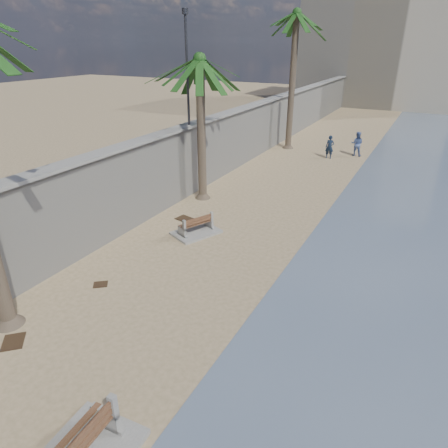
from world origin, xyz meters
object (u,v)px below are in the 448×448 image
(bench_far, at_px, (196,226))
(person_b, at_px, (357,142))
(palm_back, at_px, (297,15))
(person_a, at_px, (330,145))
(palm_mid, at_px, (200,61))

(bench_far, xyz_separation_m, person_b, (3.42, 16.00, 0.59))
(bench_far, height_order, palm_back, palm_back)
(bench_far, xyz_separation_m, palm_back, (-1.55, 15.84, 8.59))
(bench_far, distance_m, palm_back, 18.08)
(palm_back, xyz_separation_m, person_a, (3.47, -1.42, -8.03))
(bench_far, bearing_deg, person_a, 82.44)
(bench_far, relative_size, person_b, 1.20)
(person_a, bearing_deg, palm_back, 156.92)
(palm_mid, xyz_separation_m, person_b, (5.31, 12.24, -5.65))
(palm_mid, distance_m, palm_back, 12.31)
(palm_mid, bearing_deg, person_b, 66.56)
(bench_far, bearing_deg, palm_back, 95.59)
(palm_back, bearing_deg, bench_far, -84.41)
(bench_far, height_order, person_a, person_a)
(palm_mid, relative_size, person_b, 4.04)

